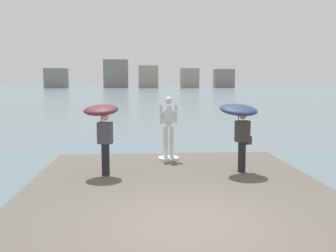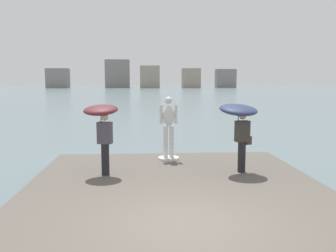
{
  "view_description": "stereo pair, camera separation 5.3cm",
  "coord_description": "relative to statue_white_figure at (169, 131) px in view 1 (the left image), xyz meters",
  "views": [
    {
      "loc": [
        -0.85,
        -6.48,
        3.01
      ],
      "look_at": [
        0.0,
        5.26,
        1.55
      ],
      "focal_mm": 39.33,
      "sensor_mm": 36.0,
      "label": 1
    },
    {
      "loc": [
        -0.8,
        -6.49,
        3.01
      ],
      "look_at": [
        0.0,
        5.26,
        1.55
      ],
      "focal_mm": 39.33,
      "sensor_mm": 36.0,
      "label": 2
    }
  ],
  "objects": [
    {
      "name": "ground_plane",
      "position": [
        -0.03,
        34.54,
        -1.36
      ],
      "size": [
        400.0,
        400.0,
        0.0
      ],
      "primitive_type": "plane",
      "color": "slate"
    },
    {
      "name": "onlooker_left",
      "position": [
        -1.96,
        -1.8,
        0.55
      ],
      "size": [
        1.19,
        1.21,
        1.99
      ],
      "color": "black",
      "rests_on": "pier"
    },
    {
      "name": "pier",
      "position": [
        -0.03,
        -3.69,
        -1.16
      ],
      "size": [
        7.51,
        9.55,
        0.4
      ],
      "primitive_type": "cube",
      "color": "#564F47",
      "rests_on": "ground"
    },
    {
      "name": "statue_white_figure",
      "position": [
        0.0,
        0.0,
        0.0
      ],
      "size": [
        0.69,
        0.69,
        2.09
      ],
      "color": "silver",
      "rests_on": "pier"
    },
    {
      "name": "distant_skyline",
      "position": [
        -4.1,
        142.65,
        3.36
      ],
      "size": [
        78.42,
        11.64,
        11.62
      ],
      "color": "gray",
      "rests_on": "ground"
    },
    {
      "name": "onlooker_right",
      "position": [
        1.89,
        -1.79,
        0.59
      ],
      "size": [
        1.34,
        1.36,
        2.01
      ],
      "color": "black",
      "rests_on": "pier"
    }
  ]
}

